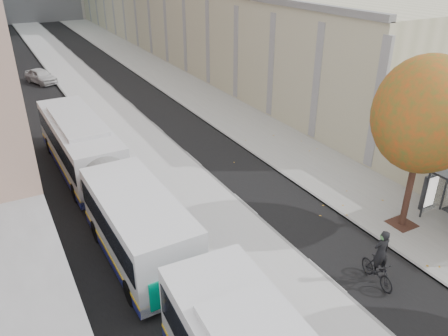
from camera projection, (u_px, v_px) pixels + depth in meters
bus_platform at (107, 110)px, 33.76m from camera, size 4.25×150.00×0.15m
sidewalk at (200, 96)px, 37.22m from camera, size 4.75×150.00×0.08m
building_tan at (182, 6)px, 63.12m from camera, size 18.00×92.00×8.00m
tree_c at (425, 115)px, 17.40m from camera, size 4.20×4.20×7.28m
bus_far at (100, 172)px, 20.98m from camera, size 2.98×17.54×2.91m
cyclist at (379, 264)px, 15.96m from camera, size 0.79×1.85×2.30m
distant_car at (41, 76)px, 40.74m from camera, size 2.82×4.23×1.34m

